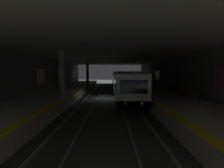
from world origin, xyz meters
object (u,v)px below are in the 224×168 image
object	(u,v)px
pillar_far	(88,73)
trash_bin	(196,96)
bench_right_mid	(46,87)
bench_left_far	(161,84)
bench_left_near	(190,91)
metro_train	(119,79)
person_waiting_near	(155,82)
pillar_near	(62,75)
backpack_on_floor	(68,85)
person_walking_mid	(173,85)
bench_left_mid	(180,89)

from	to	relation	value
pillar_far	trash_bin	xyz separation A→B (m)	(-21.61, -12.15, -1.85)
bench_right_mid	bench_left_far	bearing A→B (deg)	-73.74
bench_right_mid	trash_bin	size ratio (longest dim) A/B	2.00
bench_left_near	bench_right_mid	distance (m)	18.29
metro_train	person_waiting_near	distance (m)	16.63
bench_right_mid	trash_bin	xyz separation A→B (m)	(-9.58, -16.33, -0.10)
pillar_far	pillar_near	bearing A→B (deg)	180.00
bench_left_near	bench_right_mid	bearing A→B (deg)	68.96
bench_left_near	trash_bin	xyz separation A→B (m)	(-3.02, 0.73, -0.10)
backpack_on_floor	bench_right_mid	bearing A→B (deg)	174.53
pillar_far	person_walking_mid	world-z (taller)	pillar_far
bench_left_far	bench_left_near	bearing A→B (deg)	180.00
pillar_near	backpack_on_floor	size ratio (longest dim) A/B	11.38
pillar_far	backpack_on_floor	size ratio (longest dim) A/B	11.38
pillar_far	bench_left_mid	distance (m)	20.49
pillar_far	bench_left_mid	bearing A→B (deg)	-140.86
bench_left_mid	trash_bin	bearing A→B (deg)	172.75
bench_left_near	bench_left_far	bearing A→B (deg)	0.00
bench_left_mid	bench_right_mid	distance (m)	17.49
pillar_near	pillar_far	xyz separation A→B (m)	(19.66, 0.00, 0.00)
bench_left_near	bench_left_far	size ratio (longest dim) A/B	1.00
pillar_far	bench_left_mid	world-z (taller)	pillar_far
backpack_on_floor	person_walking_mid	bearing A→B (deg)	-122.99
bench_left_far	person_walking_mid	bearing A→B (deg)	179.85
pillar_far	person_walking_mid	size ratio (longest dim) A/B	2.93
backpack_on_floor	bench_left_mid	bearing A→B (deg)	-128.65
pillar_far	metro_train	size ratio (longest dim) A/B	0.08
bench_right_mid	trash_bin	world-z (taller)	bench_right_mid
backpack_on_floor	person_waiting_near	bearing A→B (deg)	-114.12
bench_left_far	bench_right_mid	distance (m)	17.78
pillar_near	pillar_far	bearing A→B (deg)	0.00
pillar_near	backpack_on_floor	world-z (taller)	pillar_near
bench_left_near	bench_right_mid	world-z (taller)	same
pillar_far	backpack_on_floor	world-z (taller)	pillar_far
person_walking_mid	bench_left_near	bearing A→B (deg)	-179.82
pillar_far	person_waiting_near	world-z (taller)	pillar_far
person_waiting_near	trash_bin	xyz separation A→B (m)	(-12.18, -0.83, -0.53)
metro_train	pillar_near	bearing A→B (deg)	165.94
pillar_far	backpack_on_floor	xyz separation A→B (m)	(-2.88, 3.31, -2.08)
metro_train	person_waiting_near	world-z (taller)	metro_train
bench_left_far	bench_right_mid	xyz separation A→B (m)	(-4.98, 17.07, 0.00)
bench_left_near	backpack_on_floor	world-z (taller)	bench_left_near
bench_right_mid	person_walking_mid	world-z (taller)	person_walking_mid
pillar_far	person_waiting_near	size ratio (longest dim) A/B	2.61
bench_left_near	backpack_on_floor	distance (m)	22.56
bench_left_near	trash_bin	size ratio (longest dim) A/B	2.00
person_waiting_near	trash_bin	size ratio (longest dim) A/B	2.05
pillar_far	bench_left_far	xyz separation A→B (m)	(-7.05, -12.88, -1.75)
bench_left_mid	bench_left_near	bearing A→B (deg)	180.00
bench_left_mid	bench_left_far	world-z (taller)	same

